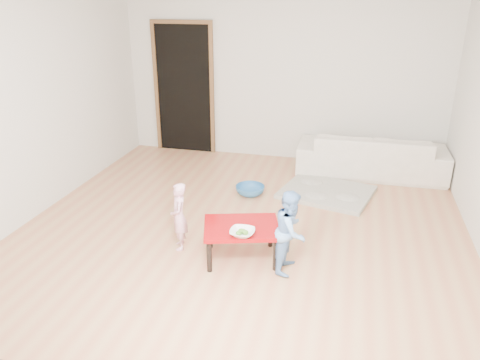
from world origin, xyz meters
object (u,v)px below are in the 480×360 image
at_px(sofa, 371,154).
at_px(basin, 250,190).
at_px(child_blue, 291,231).
at_px(child_pink, 179,216).
at_px(bowl, 242,233).
at_px(red_table, 241,242).

distance_m(sofa, basin, 1.96).
bearing_deg(child_blue, sofa, -8.94).
bearing_deg(basin, child_blue, -65.05).
bearing_deg(child_blue, child_pink, 90.37).
bearing_deg(bowl, basin, 100.30).
bearing_deg(red_table, child_blue, -8.38).
relative_size(sofa, basin, 5.45).
distance_m(sofa, bowl, 3.18).
bearing_deg(basin, child_pink, -105.11).
distance_m(child_pink, child_blue, 1.19).
height_order(bowl, child_blue, child_blue).
bearing_deg(red_table, bowl, -73.89).
relative_size(child_pink, child_blue, 0.88).
height_order(sofa, basin, sofa).
height_order(red_table, bowl, bowl).
bearing_deg(sofa, child_pink, 53.43).
xyz_separation_m(red_table, bowl, (0.05, -0.19, 0.21)).
bearing_deg(child_blue, red_table, 88.16).
xyz_separation_m(child_pink, basin, (0.41, 1.53, -0.30)).
bearing_deg(child_pink, child_blue, 61.44).
bearing_deg(sofa, bowl, 66.78).
height_order(bowl, child_pink, child_pink).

